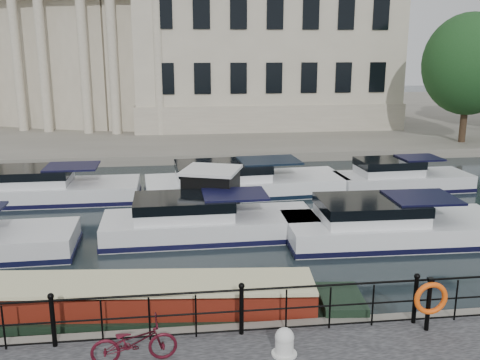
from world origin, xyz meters
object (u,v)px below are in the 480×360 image
Objects in this scene: life_ring_post at (430,299)px; bicycle at (134,342)px; harbour_hut at (211,197)px; narrowboat at (101,313)px; mooring_bollard at (284,342)px.

bicycle is at bearing -176.44° from life_ring_post.
harbour_hut is at bearing -18.02° from bicycle.
harbour_hut reaches higher than bicycle.
narrowboat is at bearing 164.02° from life_ring_post.
life_ring_post reaches higher than bicycle.
narrowboat is (-4.03, 2.63, -0.47)m from mooring_bollard.
bicycle is 0.13× the size of narrowboat.
bicycle is 0.49× the size of harbour_hut.
life_ring_post reaches higher than mooring_bollard.
mooring_bollard is (3.04, -0.11, -0.17)m from bicycle.
mooring_bollard is at bearing -171.37° from life_ring_post.
narrowboat reaches higher than mooring_bollard.
harbour_hut reaches higher than narrowboat.
bicycle is 2.78m from narrowboat.
bicycle is 6.44m from life_ring_post.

